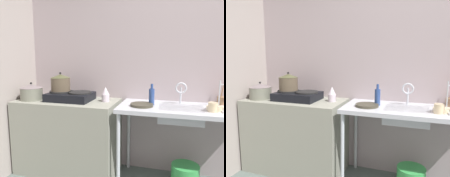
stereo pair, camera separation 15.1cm
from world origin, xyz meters
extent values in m
cube|color=gray|center=(-1.62, 1.27, 0.42)|extent=(1.14, 0.57, 0.84)
cube|color=#B7BAC3|center=(-0.34, 1.27, 0.82)|extent=(1.33, 0.57, 0.04)
cylinder|color=silver|center=(-0.96, 1.03, 0.40)|extent=(0.04, 0.04, 0.80)
cylinder|color=#B7BAC1|center=(-0.96, 1.52, 0.40)|extent=(0.04, 0.04, 0.80)
cube|color=black|center=(-1.58, 1.27, 0.88)|extent=(0.49, 0.36, 0.09)
cylinder|color=black|center=(-1.70, 1.27, 0.93)|extent=(0.25, 0.25, 0.02)
cylinder|color=black|center=(-1.47, 1.27, 0.93)|extent=(0.25, 0.25, 0.02)
cylinder|color=brown|center=(-1.70, 1.27, 1.02)|extent=(0.21, 0.21, 0.15)
cone|color=#4A4B2E|center=(-1.70, 1.27, 1.11)|extent=(0.22, 0.22, 0.04)
sphere|color=black|center=(-1.70, 1.27, 1.14)|extent=(0.02, 0.02, 0.02)
cylinder|color=slate|center=(-2.03, 1.18, 0.91)|extent=(0.25, 0.25, 0.14)
cone|color=slate|center=(-2.03, 1.18, 1.00)|extent=(0.25, 0.25, 0.04)
sphere|color=black|center=(-2.03, 1.18, 1.03)|extent=(0.02, 0.02, 0.02)
cylinder|color=silver|center=(-1.18, 1.32, 0.88)|extent=(0.09, 0.09, 0.08)
cone|color=silver|center=(-1.18, 1.32, 0.96)|extent=(0.08, 0.08, 0.08)
cube|color=#B7BAC3|center=(-0.39, 1.25, 0.77)|extent=(0.41, 0.33, 0.13)
cylinder|color=#B7BAC3|center=(-0.40, 1.45, 0.92)|extent=(0.02, 0.02, 0.17)
torus|color=#B7BAC3|center=(-0.40, 1.40, 1.01)|extent=(0.12, 0.02, 0.12)
cylinder|color=#3B372A|center=(-0.77, 1.21, 0.85)|extent=(0.23, 0.23, 0.03)
cylinder|color=#B3BCC2|center=(-0.03, 1.40, 0.97)|extent=(0.01, 0.01, 0.26)
cylinder|color=beige|center=(-0.12, 1.17, 0.88)|extent=(0.09, 0.09, 0.09)
cylinder|color=beige|center=(-0.09, 1.24, 0.86)|extent=(0.15, 0.15, 0.04)
cylinder|color=navy|center=(-0.68, 1.30, 0.92)|extent=(0.06, 0.06, 0.17)
cylinder|color=navy|center=(-0.68, 1.30, 1.03)|extent=(0.03, 0.03, 0.05)
cylinder|color=#8E6A4A|center=(0.01, 1.50, 0.88)|extent=(0.09, 0.09, 0.08)
camera|label=1|loc=(-0.46, -0.95, 1.34)|focal=35.47mm
camera|label=2|loc=(-0.31, -0.90, 1.34)|focal=35.47mm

